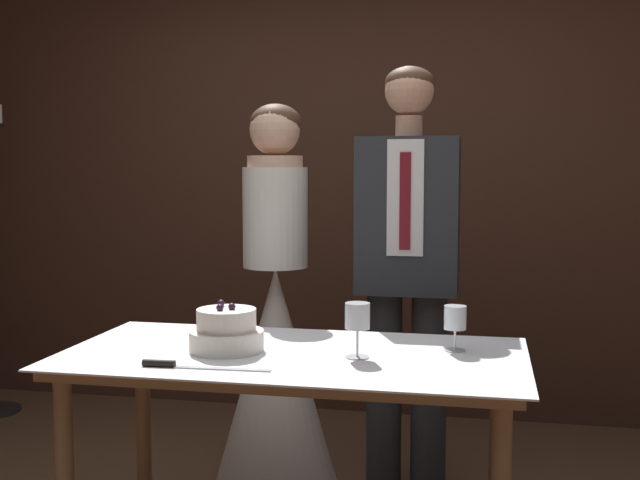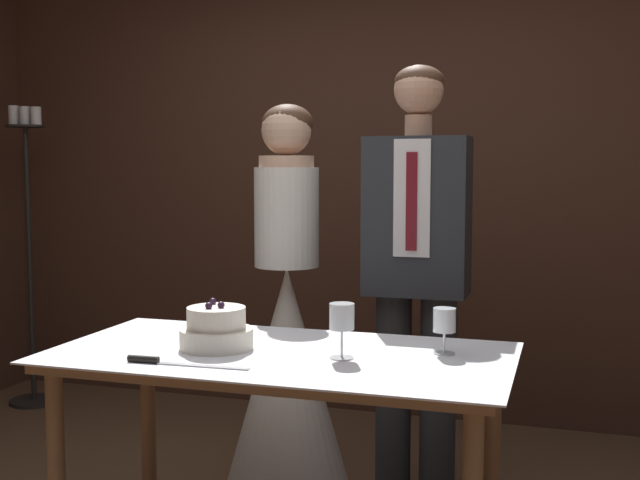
# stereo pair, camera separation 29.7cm
# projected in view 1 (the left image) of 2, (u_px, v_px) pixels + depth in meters

# --- Properties ---
(wall_back) EXTENTS (4.94, 0.12, 2.79)m
(wall_back) POSITION_uv_depth(u_px,v_px,m) (353.00, 166.00, 4.51)
(wall_back) COLOR #472B1E
(wall_back) RESTS_ON ground_plane
(cake_table) EXTENTS (1.49, 0.76, 0.79)m
(cake_table) POSITION_uv_depth(u_px,v_px,m) (293.00, 381.00, 2.59)
(cake_table) COLOR brown
(cake_table) RESTS_ON ground_plane
(tiered_cake) EXTENTS (0.24, 0.24, 0.16)m
(tiered_cake) POSITION_uv_depth(u_px,v_px,m) (226.00, 332.00, 2.60)
(tiered_cake) COLOR silver
(tiered_cake) RESTS_ON cake_table
(cake_knife) EXTENTS (0.40, 0.04, 0.02)m
(cake_knife) POSITION_uv_depth(u_px,v_px,m) (181.00, 365.00, 2.39)
(cake_knife) COLOR silver
(cake_knife) RESTS_ON cake_table
(wine_glass_near) EXTENTS (0.07, 0.07, 0.15)m
(wine_glass_near) POSITION_uv_depth(u_px,v_px,m) (455.00, 319.00, 2.60)
(wine_glass_near) COLOR silver
(wine_glass_near) RESTS_ON cake_table
(wine_glass_middle) EXTENTS (0.08, 0.08, 0.17)m
(wine_glass_middle) POSITION_uv_depth(u_px,v_px,m) (357.00, 319.00, 2.51)
(wine_glass_middle) COLOR silver
(wine_glass_middle) RESTS_ON cake_table
(bride) EXTENTS (0.54, 0.54, 1.66)m
(bride) POSITION_uv_depth(u_px,v_px,m) (276.00, 345.00, 3.49)
(bride) COLOR white
(bride) RESTS_ON ground_plane
(groom) EXTENTS (0.42, 0.25, 1.80)m
(groom) POSITION_uv_depth(u_px,v_px,m) (408.00, 259.00, 3.34)
(groom) COLOR #282B30
(groom) RESTS_ON ground_plane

